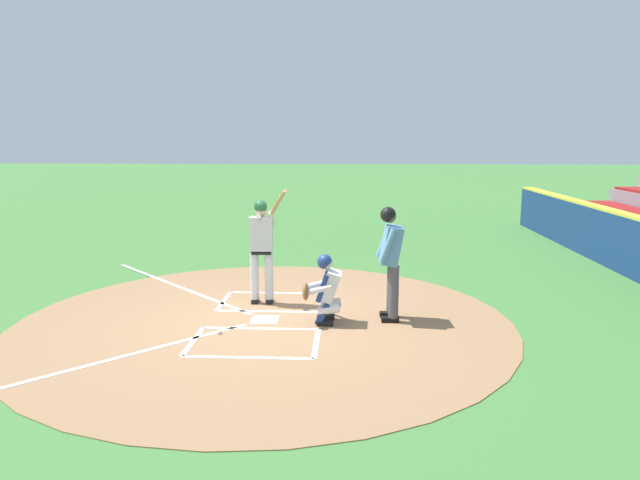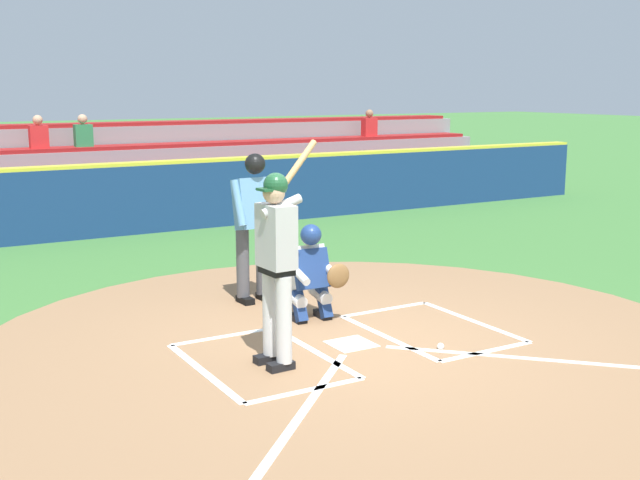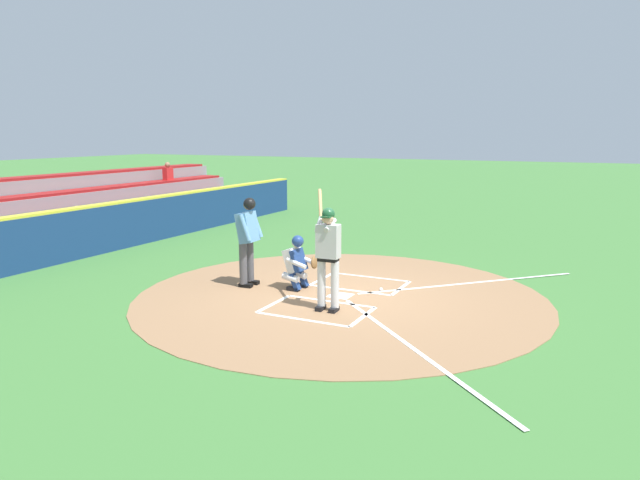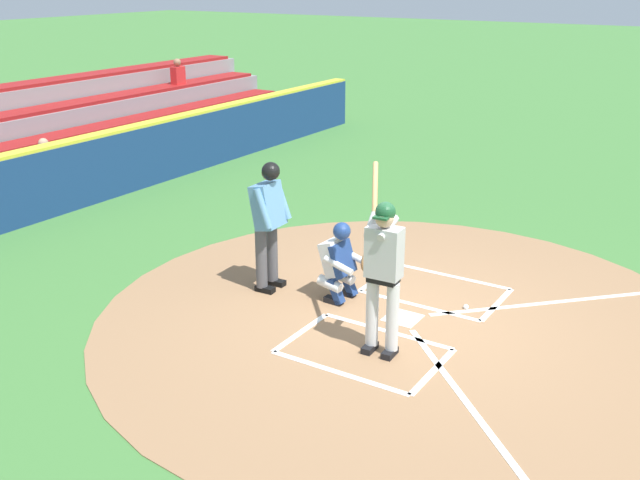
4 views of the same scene
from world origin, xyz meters
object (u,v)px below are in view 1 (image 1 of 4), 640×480
at_px(plate_umpire, 391,256).
at_px(catcher, 326,288).
at_px(batter, 262,244).
at_px(baseball, 219,332).

bearing_deg(plate_umpire, catcher, 102.00).
distance_m(batter, catcher, 1.65).
bearing_deg(plate_umpire, baseball, 107.79).
height_order(batter, baseball, batter).
relative_size(catcher, baseball, 15.27).
xyz_separation_m(batter, baseball, (-1.66, 0.42, -1.06)).
bearing_deg(catcher, batter, 48.37).
distance_m(batter, baseball, 2.02).
bearing_deg(batter, baseball, 165.90).
height_order(batter, plate_umpire, batter).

